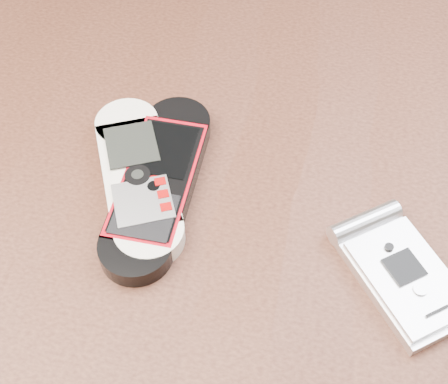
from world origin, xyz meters
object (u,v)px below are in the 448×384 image
(motorola_razr, at_px, (404,276))
(nokia_white, at_px, (138,176))
(table, at_px, (218,269))
(nokia_black_red, at_px, (158,182))

(motorola_razr, bearing_deg, nokia_white, 129.79)
(motorola_razr, bearing_deg, table, 125.30)
(table, xyz_separation_m, nokia_white, (-0.06, 0.00, 0.11))
(table, relative_size, nokia_black_red, 7.04)
(nokia_white, relative_size, motorola_razr, 1.47)
(table, height_order, nokia_white, nokia_white)
(nokia_white, distance_m, nokia_black_red, 0.02)
(nokia_black_red, height_order, motorola_razr, same)
(nokia_black_red, bearing_deg, nokia_white, 172.45)
(nokia_white, xyz_separation_m, motorola_razr, (0.20, -0.05, -0.00))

